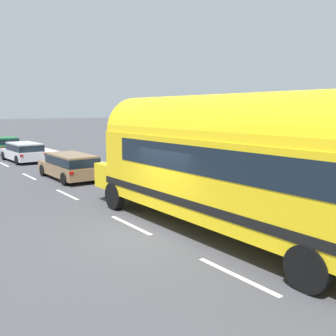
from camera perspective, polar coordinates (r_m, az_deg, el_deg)
ground_plane at (r=11.29m, az=-2.65°, el=-10.15°), size 300.00×300.00×0.00m
lane_markings at (r=23.53m, az=-15.16°, el=-0.40°), size 3.60×80.00×0.01m
sidewalk_slab at (r=21.87m, az=-7.41°, el=-0.67°), size 2.09×90.00×0.15m
roadside_building at (r=21.80m, az=23.11°, el=4.23°), size 12.23×19.61×4.34m
painted_bus at (r=10.56m, az=10.52°, el=1.24°), size 2.69×12.57×4.12m
car_lead at (r=20.50m, az=-14.72°, el=0.52°), size 1.93×4.70×1.37m
car_second at (r=28.51m, az=-21.18°, el=2.48°), size 2.10×4.71×1.37m
car_third at (r=34.70m, az=-23.49°, el=3.31°), size 1.93×4.75×1.37m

